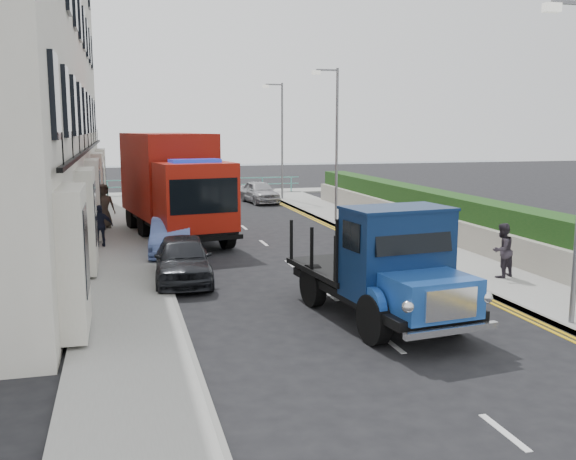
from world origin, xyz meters
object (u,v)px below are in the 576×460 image
(lamp_far, at_px, (280,134))
(bedford_lorry, at_px, (392,273))
(red_lorry, at_px, (173,183))
(parked_car_front, at_px, (183,259))
(lamp_mid, at_px, (334,136))

(lamp_far, bearing_deg, bedford_lorry, -98.48)
(lamp_far, relative_size, red_lorry, 0.85)
(lamp_far, height_order, parked_car_front, lamp_far)
(bedford_lorry, xyz_separation_m, red_lorry, (-3.68, 13.11, 0.99))
(lamp_mid, height_order, red_lorry, lamp_mid)
(lamp_mid, relative_size, lamp_far, 1.00)
(lamp_mid, xyz_separation_m, bedford_lorry, (-3.71, -14.88, -2.77))
(bedford_lorry, bearing_deg, red_lorry, 98.82)
(parked_car_front, bearing_deg, lamp_mid, 54.44)
(bedford_lorry, height_order, parked_car_front, bedford_lorry)
(bedford_lorry, bearing_deg, parked_car_front, 120.08)
(lamp_mid, relative_size, bedford_lorry, 1.20)
(bedford_lorry, distance_m, parked_car_front, 6.79)
(lamp_mid, height_order, parked_car_front, lamp_mid)
(lamp_far, bearing_deg, red_lorry, -122.11)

